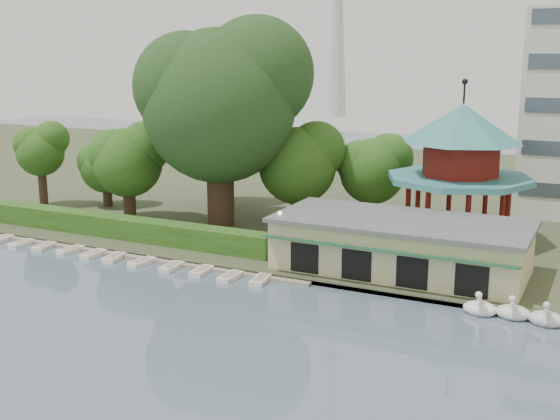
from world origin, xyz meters
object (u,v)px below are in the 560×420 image
Objects in this scene: dock at (123,253)px; big_tree at (222,95)px; boathouse at (401,244)px; pavilion at (460,159)px.

dock is 16.82m from big_tree.
dock is at bearing -167.76° from boathouse.
pavilion is (2.00, 10.03, 5.11)m from boathouse.
boathouse is at bearing -101.28° from pavilion.
pavilion is (24.00, 14.80, 7.36)m from dock.
dock is at bearing -148.34° from pavilion.
big_tree is at bearing -169.72° from pavilion.
dock is 22.62m from boathouse.
pavilion reaches higher than dock.
dock is 2.52× the size of pavilion.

